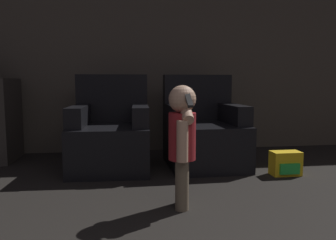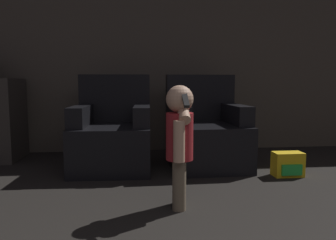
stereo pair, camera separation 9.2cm
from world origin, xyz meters
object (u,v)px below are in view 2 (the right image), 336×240
object	(u,v)px
armchair_right	(206,134)
armchair_left	(113,135)
toy_backpack	(288,164)
person_toddler	(180,136)

from	to	relation	value
armchair_right	armchair_left	bearing A→B (deg)	178.73
armchair_right	toy_backpack	distance (m)	0.89
armchair_right	person_toddler	size ratio (longest dim) A/B	1.12
armchair_right	toy_backpack	xyz separation A→B (m)	(0.69, -0.51, -0.23)
armchair_left	toy_backpack	size ratio (longest dim) A/B	3.51
toy_backpack	armchair_right	bearing A→B (deg)	143.51
armchair_left	armchair_right	distance (m)	0.99
armchair_right	person_toddler	distance (m)	1.29
armchair_right	toy_backpack	bearing A→B (deg)	-37.76
armchair_right	person_toddler	bearing A→B (deg)	-112.07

